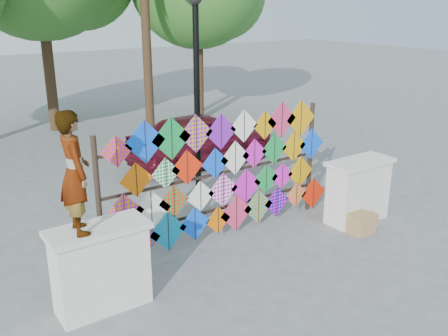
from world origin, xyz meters
The scene contains 9 objects.
ground centered at (0.00, 0.00, 0.00)m, with size 80.00×80.00×0.00m, color gray.
parapet_left centered at (-2.70, -0.20, 0.65)m, with size 1.40×0.65×1.28m.
parapet_right centered at (2.70, -0.20, 0.65)m, with size 1.40×0.65×1.28m.
kite_rack centered at (0.08, 0.72, 1.23)m, with size 4.96×0.24×2.45m.
vendor_woman centered at (-2.94, -0.20, 2.11)m, with size 0.61×0.40×1.67m, color #99999E.
sedan centered at (2.18, 4.79, 0.72)m, with size 1.70×4.22×1.44m, color maroon.
lamppost centered at (0.30, 2.00, 2.69)m, with size 0.28×0.28×4.46m.
cardboard_box_near centered at (2.31, -0.65, 0.19)m, with size 0.44×0.39×0.39m, color #A67B50.
cardboard_box_far centered at (2.60, -0.55, 0.14)m, with size 0.34×0.32×0.29m, color #A67B50.
Camera 1 is at (-4.83, -6.35, 4.21)m, focal length 40.00 mm.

